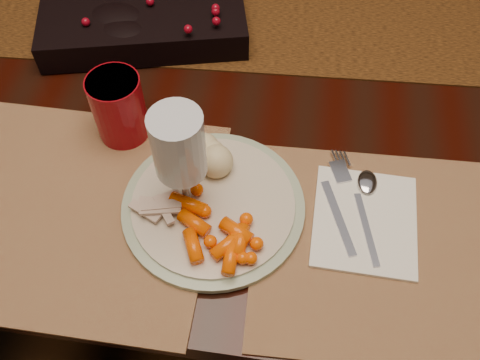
# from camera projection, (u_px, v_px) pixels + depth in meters

# --- Properties ---
(floor) EXTENTS (5.00, 5.00, 0.00)m
(floor) POSITION_uv_depth(u_px,v_px,m) (250.00, 255.00, 1.52)
(floor) COLOR black
(floor) RESTS_ON ground
(dining_table) EXTENTS (1.80, 1.00, 0.75)m
(dining_table) POSITION_uv_depth(u_px,v_px,m) (253.00, 181.00, 1.21)
(dining_table) COLOR black
(dining_table) RESTS_ON floor
(table_runner) EXTENTS (1.83, 0.47, 0.00)m
(table_runner) POSITION_uv_depth(u_px,v_px,m) (294.00, 3.00, 0.98)
(table_runner) COLOR #522606
(table_runner) RESTS_ON dining_table
(centerpiece) EXTENTS (0.38, 0.25, 0.07)m
(centerpiece) POSITION_uv_depth(u_px,v_px,m) (143.00, 16.00, 0.91)
(centerpiece) COLOR black
(centerpiece) RESTS_ON table_runner
(placemat_main) EXTENTS (0.43, 0.32, 0.00)m
(placemat_main) POSITION_uv_depth(u_px,v_px,m) (414.00, 252.00, 0.70)
(placemat_main) COLOR #8E6646
(placemat_main) RESTS_ON dining_table
(placemat_second) EXTENTS (0.47, 0.35, 0.00)m
(placemat_second) POSITION_uv_depth(u_px,v_px,m) (44.00, 205.00, 0.74)
(placemat_second) COLOR brown
(placemat_second) RESTS_ON dining_table
(dinner_plate) EXTENTS (0.30, 0.30, 0.01)m
(dinner_plate) POSITION_uv_depth(u_px,v_px,m) (213.00, 205.00, 0.73)
(dinner_plate) COLOR beige
(dinner_plate) RESTS_ON placemat_main
(baby_carrots) EXTENTS (0.13, 0.11, 0.02)m
(baby_carrots) POSITION_uv_depth(u_px,v_px,m) (209.00, 231.00, 0.68)
(baby_carrots) COLOR #FF5400
(baby_carrots) RESTS_ON dinner_plate
(mashed_potatoes) EXTENTS (0.10, 0.10, 0.04)m
(mashed_potatoes) POSITION_uv_depth(u_px,v_px,m) (202.00, 155.00, 0.74)
(mashed_potatoes) COLOR #ECD980
(mashed_potatoes) RESTS_ON dinner_plate
(turkey_shreds) EXTENTS (0.07, 0.06, 0.01)m
(turkey_shreds) POSITION_uv_depth(u_px,v_px,m) (156.00, 207.00, 0.71)
(turkey_shreds) COLOR gray
(turkey_shreds) RESTS_ON dinner_plate
(napkin) EXTENTS (0.14, 0.16, 0.01)m
(napkin) POSITION_uv_depth(u_px,v_px,m) (365.00, 221.00, 0.72)
(napkin) COLOR white
(napkin) RESTS_ON placemat_main
(fork) EXTENTS (0.08, 0.15, 0.00)m
(fork) POSITION_uv_depth(u_px,v_px,m) (339.00, 205.00, 0.73)
(fork) COLOR silver
(fork) RESTS_ON napkin
(spoon) EXTENTS (0.06, 0.14, 0.00)m
(spoon) POSITION_uv_depth(u_px,v_px,m) (367.00, 214.00, 0.72)
(spoon) COLOR silver
(spoon) RESTS_ON napkin
(red_cup) EXTENTS (0.09, 0.09, 0.10)m
(red_cup) POSITION_uv_depth(u_px,v_px,m) (119.00, 107.00, 0.76)
(red_cup) COLOR maroon
(red_cup) RESTS_ON placemat_main
(wine_glass) EXTENTS (0.08, 0.08, 0.18)m
(wine_glass) POSITION_uv_depth(u_px,v_px,m) (182.00, 167.00, 0.66)
(wine_glass) COLOR silver
(wine_glass) RESTS_ON dining_table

